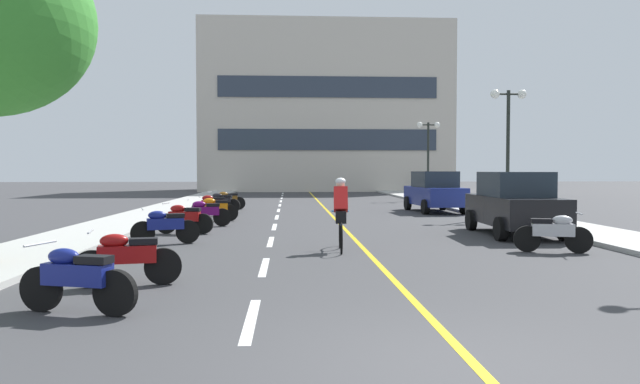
{
  "coord_description": "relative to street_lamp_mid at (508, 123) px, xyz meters",
  "views": [
    {
      "loc": [
        -1.53,
        -5.27,
        1.86
      ],
      "look_at": [
        -0.38,
        16.1,
        1.07
      ],
      "focal_mm": 32.9,
      "sensor_mm": 36.0,
      "label": 1
    }
  ],
  "objects": [
    {
      "name": "ground_plane",
      "position": [
        -7.26,
        3.2,
        -3.77
      ],
      "size": [
        140.0,
        140.0,
        0.0
      ],
      "primitive_type": "plane",
      "color": "#38383A"
    },
    {
      "name": "curb_left",
      "position": [
        -14.46,
        6.2,
        -3.71
      ],
      "size": [
        2.4,
        72.0,
        0.12
      ],
      "primitive_type": "cube",
      "color": "#A8A8A3",
      "rests_on": "ground"
    },
    {
      "name": "curb_right",
      "position": [
        -0.06,
        6.2,
        -3.71
      ],
      "size": [
        2.4,
        72.0,
        0.12
      ],
      "primitive_type": "cube",
      "color": "#A8A8A3",
      "rests_on": "ground"
    },
    {
      "name": "lane_dash_0",
      "position": [
        -9.26,
        -15.8,
        -3.77
      ],
      "size": [
        0.14,
        2.2,
        0.01
      ],
      "primitive_type": "cube",
      "color": "silver",
      "rests_on": "ground"
    },
    {
      "name": "lane_dash_1",
      "position": [
        -9.26,
        -11.8,
        -3.77
      ],
      "size": [
        0.14,
        2.2,
        0.01
      ],
      "primitive_type": "cube",
      "color": "silver",
      "rests_on": "ground"
    },
    {
      "name": "lane_dash_2",
      "position": [
        -9.26,
        -7.8,
        -3.77
      ],
      "size": [
        0.14,
        2.2,
        0.01
      ],
      "primitive_type": "cube",
      "color": "silver",
      "rests_on": "ground"
    },
    {
      "name": "lane_dash_3",
      "position": [
        -9.26,
        -3.8,
        -3.77
      ],
      "size": [
        0.14,
        2.2,
        0.01
      ],
      "primitive_type": "cube",
      "color": "silver",
      "rests_on": "ground"
    },
    {
      "name": "lane_dash_4",
      "position": [
        -9.26,
        0.2,
        -3.77
      ],
      "size": [
        0.14,
        2.2,
        0.01
      ],
      "primitive_type": "cube",
      "color": "silver",
      "rests_on": "ground"
    },
    {
      "name": "lane_dash_5",
      "position": [
        -9.26,
        4.2,
        -3.77
      ],
      "size": [
        0.14,
        2.2,
        0.01
      ],
      "primitive_type": "cube",
      "color": "silver",
      "rests_on": "ground"
    },
    {
      "name": "lane_dash_6",
      "position": [
        -9.26,
        8.2,
        -3.77
      ],
      "size": [
        0.14,
        2.2,
        0.01
      ],
      "primitive_type": "cube",
      "color": "silver",
      "rests_on": "ground"
    },
    {
      "name": "lane_dash_7",
      "position": [
        -9.26,
        12.2,
        -3.77
      ],
      "size": [
        0.14,
        2.2,
        0.01
      ],
      "primitive_type": "cube",
      "color": "silver",
      "rests_on": "ground"
    },
    {
      "name": "lane_dash_8",
      "position": [
        -9.26,
        16.2,
        -3.77
      ],
      "size": [
        0.14,
        2.2,
        0.01
      ],
      "primitive_type": "cube",
      "color": "silver",
      "rests_on": "ground"
    },
    {
      "name": "lane_dash_9",
      "position": [
        -9.26,
        20.2,
        -3.77
      ],
      "size": [
        0.14,
        2.2,
        0.01
      ],
      "primitive_type": "cube",
      "color": "silver",
      "rests_on": "ground"
    },
    {
      "name": "lane_dash_10",
      "position": [
        -9.26,
        24.2,
        -3.77
      ],
      "size": [
        0.14,
        2.2,
        0.01
      ],
      "primitive_type": "cube",
      "color": "silver",
      "rests_on": "ground"
    },
    {
      "name": "lane_dash_11",
      "position": [
        -9.26,
        28.2,
        -3.77
      ],
      "size": [
        0.14,
        2.2,
        0.01
      ],
      "primitive_type": "cube",
      "color": "silver",
      "rests_on": "ground"
    },
    {
      "name": "centre_line_yellow",
      "position": [
        -7.01,
        6.2,
        -3.77
      ],
      "size": [
        0.12,
        66.0,
        0.01
      ],
      "primitive_type": "cube",
      "color": "gold",
      "rests_on": "ground"
    },
    {
      "name": "office_building",
      "position": [
        -5.41,
        31.84,
        3.73
      ],
      "size": [
        22.35,
        9.4,
        15.0
      ],
      "color": "beige",
      "rests_on": "ground"
    },
    {
      "name": "street_lamp_mid",
      "position": [
        0.0,
        0.0,
        0.0
      ],
      "size": [
        1.46,
        0.36,
        4.97
      ],
      "color": "black",
      "rests_on": "curb_right"
    },
    {
      "name": "street_lamp_far",
      "position": [
        -0.02,
        13.37,
        -0.12
      ],
      "size": [
        1.46,
        0.36,
        4.78
      ],
      "color": "black",
      "rests_on": "curb_right"
    },
    {
      "name": "parked_car_near",
      "position": [
        -2.31,
        -6.6,
        -2.85
      ],
      "size": [
        2.04,
        4.26,
        1.82
      ],
      "color": "black",
      "rests_on": "ground"
    },
    {
      "name": "parked_car_mid",
      "position": [
        -2.26,
        2.8,
        -2.85
      ],
      "size": [
        2.14,
        4.3,
        1.82
      ],
      "color": "black",
      "rests_on": "ground"
    },
    {
      "name": "motorcycle_0",
      "position": [
        -11.53,
        -15.38,
        -3.3
      ],
      "size": [
        1.66,
        0.75,
        0.92
      ],
      "color": "black",
      "rests_on": "ground"
    },
    {
      "name": "motorcycle_1",
      "position": [
        -11.38,
        -13.58,
        -3.3
      ],
      "size": [
        1.69,
        0.63,
        0.92
      ],
      "color": "black",
      "rests_on": "ground"
    },
    {
      "name": "motorcycle_2",
      "position": [
        -2.81,
        -10.19,
        -3.3
      ],
      "size": [
        1.67,
        0.71,
        0.92
      ],
      "color": "black",
      "rests_on": "ground"
    },
    {
      "name": "motorcycle_3",
      "position": [
        -11.89,
        -8.21,
        -3.3
      ],
      "size": [
        1.66,
        0.72,
        0.92
      ],
      "color": "black",
      "rests_on": "ground"
    },
    {
      "name": "motorcycle_4",
      "position": [
        -11.85,
        -5.77,
        -3.3
      ],
      "size": [
        1.7,
        0.6,
        0.92
      ],
      "color": "black",
      "rests_on": "ground"
    },
    {
      "name": "motorcycle_5",
      "position": [
        -11.55,
        -3.58,
        -3.3
      ],
      "size": [
        1.7,
        0.6,
        0.92
      ],
      "color": "black",
      "rests_on": "ground"
    },
    {
      "name": "motorcycle_6",
      "position": [
        -11.49,
        -1.55,
        -3.3
      ],
      "size": [
        1.68,
        0.65,
        0.92
      ],
      "color": "black",
      "rests_on": "ground"
    },
    {
      "name": "motorcycle_7",
      "position": [
        -11.89,
        0.89,
        -3.3
      ],
      "size": [
        1.69,
        0.61,
        0.92
      ],
      "color": "black",
      "rests_on": "ground"
    },
    {
      "name": "motorcycle_8",
      "position": [
        -11.78,
        3.08,
        -3.3
      ],
      "size": [
        1.69,
        0.62,
        0.92
      ],
      "color": "black",
      "rests_on": "ground"
    },
    {
      "name": "motorcycle_9",
      "position": [
        -11.7,
        4.83,
        -3.3
      ],
      "size": [
        1.67,
        0.69,
        0.92
      ],
      "color": "black",
      "rests_on": "ground"
    },
    {
      "name": "cyclist_rider",
      "position": [
        -7.58,
        -9.57,
        -2.88
      ],
      "size": [
        0.42,
        1.77,
        1.71
      ],
      "color": "black",
      "rests_on": "ground"
    }
  ]
}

